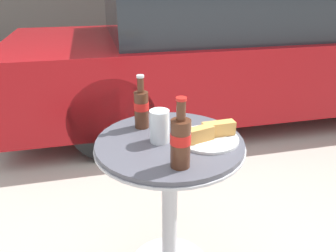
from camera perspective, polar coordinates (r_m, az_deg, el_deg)
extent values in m
cylinder|color=#B7B7BC|center=(1.53, 0.27, -14.62)|extent=(0.07, 0.07, 0.68)
cylinder|color=#B7B7BC|center=(1.34, 0.30, -3.43)|extent=(0.62, 0.62, 0.01)
cylinder|color=#4C4C56|center=(1.34, 0.30, -2.86)|extent=(0.60, 0.60, 0.02)
cylinder|color=#4C2819|center=(1.12, 2.19, -3.11)|extent=(0.07, 0.07, 0.17)
cylinder|color=red|center=(1.11, 2.21, -2.15)|extent=(0.07, 0.07, 0.04)
cylinder|color=#4C2819|center=(1.07, 2.29, 2.72)|extent=(0.03, 0.03, 0.07)
cylinder|color=red|center=(1.05, 2.33, 4.74)|extent=(0.04, 0.04, 0.01)
cylinder|color=#4C2819|center=(1.42, -4.64, 2.80)|extent=(0.06, 0.06, 0.16)
cylinder|color=red|center=(1.42, -4.67, 3.53)|extent=(0.06, 0.06, 0.04)
cylinder|color=#4C2819|center=(1.38, -4.80, 7.14)|extent=(0.03, 0.03, 0.06)
cylinder|color=silver|center=(1.37, -4.85, 8.62)|extent=(0.03, 0.03, 0.01)
cylinder|color=black|center=(1.30, -1.49, -0.60)|extent=(0.07, 0.07, 0.10)
cylinder|color=silver|center=(1.30, -1.49, -0.02)|extent=(0.08, 0.08, 0.13)
cylinder|color=white|center=(1.34, 6.97, -2.25)|extent=(0.25, 0.25, 0.01)
cube|color=white|center=(1.34, 6.99, -1.98)|extent=(0.16, 0.16, 0.00)
cube|color=#C68E47|center=(1.29, 5.54, -1.43)|extent=(0.12, 0.07, 0.06)
cube|color=#C68E47|center=(1.35, 8.81, -0.44)|extent=(0.14, 0.05, 0.06)
cube|color=#9E0F14|center=(3.54, 12.36, 10.53)|extent=(4.48, 1.66, 0.64)
cube|color=#23282D|center=(3.36, 9.57, 19.49)|extent=(2.15, 1.46, 0.45)
cylinder|color=black|center=(4.90, 23.60, 10.87)|extent=(0.68, 0.20, 0.68)
cylinder|color=black|center=(3.96, -11.44, 9.56)|extent=(0.68, 0.20, 0.68)
cylinder|color=black|center=(2.57, -9.78, 1.47)|extent=(0.68, 0.20, 0.68)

